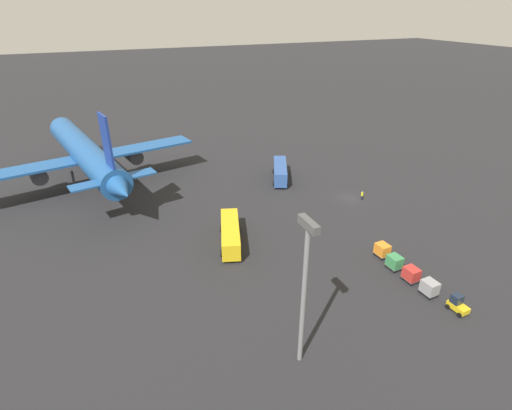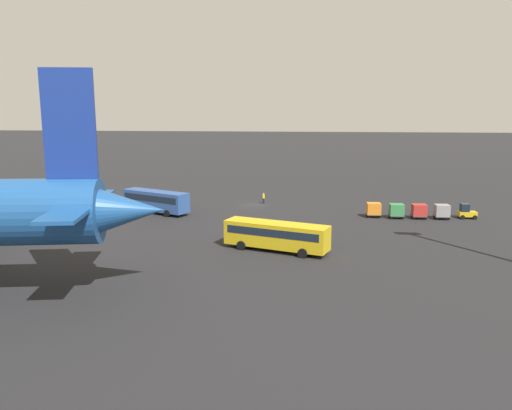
{
  "view_description": "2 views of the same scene",
  "coord_description": "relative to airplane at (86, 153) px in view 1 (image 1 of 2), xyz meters",
  "views": [
    {
      "loc": [
        -55.5,
        43.75,
        33.17
      ],
      "look_at": [
        -3.62,
        21.15,
        4.52
      ],
      "focal_mm": 28.0,
      "sensor_mm": 36.0,
      "label": 1
    },
    {
      "loc": [
        -9.95,
        78.38,
        14.79
      ],
      "look_at": [
        -3.04,
        21.81,
        4.1
      ],
      "focal_mm": 35.0,
      "sensor_mm": 36.0,
      "label": 2
    }
  ],
  "objects": [
    {
      "name": "baggage_tug",
      "position": [
        -57.41,
        -38.06,
        -5.87
      ],
      "size": [
        2.47,
        1.75,
        2.1
      ],
      "rotation": [
        0.0,
        0.0,
        0.06
      ],
      "color": "gold",
      "rests_on": "ground"
    },
    {
      "name": "shuttle_bus_near",
      "position": [
        -12.83,
        -36.57,
        -4.85
      ],
      "size": [
        11.03,
        7.03,
        3.28
      ],
      "rotation": [
        0.0,
        0.0,
        -0.44
      ],
      "color": "#2D5199",
      "rests_on": "ground"
    },
    {
      "name": "cargo_cart_red",
      "position": [
        -50.76,
        -36.98,
        -5.62
      ],
      "size": [
        2.07,
        1.77,
        2.06
      ],
      "rotation": [
        0.0,
        0.0,
        0.05
      ],
      "color": "#38383D",
      "rests_on": "ground"
    },
    {
      "name": "cargo_cart_green",
      "position": [
        -47.66,
        -36.86,
        -5.62
      ],
      "size": [
        2.07,
        1.77,
        2.06
      ],
      "rotation": [
        0.0,
        0.0,
        0.05
      ],
      "color": "#38383D",
      "rests_on": "ground"
    },
    {
      "name": "airplane",
      "position": [
        0.0,
        0.0,
        0.0
      ],
      "size": [
        49.49,
        42.49,
        18.11
      ],
      "rotation": [
        0.0,
        0.0,
        0.2
      ],
      "color": "#1E5193",
      "rests_on": "ground"
    },
    {
      "name": "cargo_cart_orange",
      "position": [
        -44.55,
        -37.3,
        -5.62
      ],
      "size": [
        2.07,
        1.77,
        2.06
      ],
      "rotation": [
        0.0,
        0.0,
        0.05
      ],
      "color": "#38383D",
      "rests_on": "ground"
    },
    {
      "name": "light_pole",
      "position": [
        -56.31,
        -17.09,
        3.42
      ],
      "size": [
        2.8,
        0.7,
        16.55
      ],
      "color": "slate",
      "rests_on": "ground"
    },
    {
      "name": "cargo_cart_grey",
      "position": [
        -53.86,
        -37.1,
        -5.62
      ],
      "size": [
        2.07,
        1.77,
        2.06
      ],
      "rotation": [
        0.0,
        0.0,
        0.05
      ],
      "color": "#38383D",
      "rests_on": "ground"
    },
    {
      "name": "worker_person",
      "position": [
        -27.86,
        -46.29,
        -5.94
      ],
      "size": [
        0.38,
        0.38,
        1.74
      ],
      "color": "#1E1E2D",
      "rests_on": "ground"
    },
    {
      "name": "ground_plane",
      "position": [
        -26.43,
        -44.72,
        -6.81
      ],
      "size": [
        600.0,
        600.0,
        0.0
      ],
      "primitive_type": "plane",
      "color": "#232326"
    },
    {
      "name": "shuttle_bus_far",
      "position": [
        -32.23,
        -18.32,
        -4.97
      ],
      "size": [
        11.69,
        6.19,
        3.06
      ],
      "rotation": [
        0.0,
        0.0,
        -0.32
      ],
      "color": "gold",
      "rests_on": "ground"
    }
  ]
}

